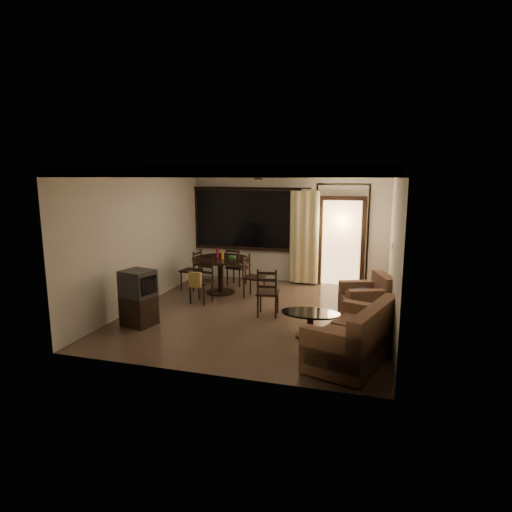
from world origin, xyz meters
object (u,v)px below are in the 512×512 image
(dining_chair_south, at_px, (201,289))
(sofa, at_px, (355,339))
(side_chair, at_px, (268,302))
(dining_chair_north, at_px, (236,274))
(tv_cabinet, at_px, (139,298))
(dining_chair_east, at_px, (253,285))
(dining_chair_west, at_px, (192,277))
(armchair, at_px, (369,301))
(dining_table, at_px, (221,266))
(coffee_table, at_px, (310,320))

(dining_chair_south, bearing_deg, sofa, -24.05)
(dining_chair_south, height_order, side_chair, side_chair)
(dining_chair_south, bearing_deg, dining_chair_north, 90.00)
(dining_chair_south, height_order, sofa, dining_chair_south)
(tv_cabinet, bearing_deg, side_chair, 41.76)
(side_chair, bearing_deg, dining_chair_north, -64.07)
(dining_chair_east, height_order, tv_cabinet, tv_cabinet)
(dining_chair_west, xyz_separation_m, dining_chair_south, (0.67, -0.97, 0.02))
(tv_cabinet, height_order, armchair, tv_cabinet)
(dining_table, relative_size, sofa, 0.72)
(dining_chair_north, xyz_separation_m, coffee_table, (2.31, -2.97, 0.01))
(dining_chair_north, distance_m, armchair, 3.68)
(dining_chair_south, height_order, dining_chair_north, same)
(tv_cabinet, bearing_deg, dining_chair_north, 89.83)
(dining_chair_west, bearing_deg, dining_table, 89.71)
(sofa, distance_m, coffee_table, 1.12)
(armchair, height_order, coffee_table, armchair)
(dining_chair_west, xyz_separation_m, tv_cabinet, (0.14, -2.59, 0.23))
(dining_chair_north, bearing_deg, sofa, 138.01)
(dining_chair_north, height_order, side_chair, side_chair)
(dining_table, bearing_deg, coffee_table, -42.07)
(dining_chair_west, distance_m, armchair, 4.29)
(dining_table, relative_size, coffee_table, 1.33)
(dining_chair_east, xyz_separation_m, side_chair, (0.64, -1.18, 0.00))
(side_chair, bearing_deg, coffee_table, 130.58)
(tv_cabinet, relative_size, side_chair, 1.06)
(tv_cabinet, height_order, sofa, tv_cabinet)
(tv_cabinet, bearing_deg, armchair, 33.30)
(dining_table, height_order, dining_chair_south, dining_table)
(dining_chair_east, distance_m, dining_chair_north, 1.15)
(dining_chair_west, height_order, dining_chair_east, same)
(armchair, height_order, side_chair, side_chair)
(dining_chair_west, relative_size, armchair, 0.88)
(tv_cabinet, bearing_deg, dining_chair_west, 106.33)
(dining_chair_east, xyz_separation_m, dining_chair_north, (-0.71, 0.90, 0.00))
(coffee_table, bearing_deg, dining_table, 137.93)
(dining_table, bearing_deg, tv_cabinet, -104.83)
(dining_chair_east, bearing_deg, tv_cabinet, 156.29)
(coffee_table, bearing_deg, dining_chair_south, 152.31)
(dining_chair_west, bearing_deg, coffee_table, 62.91)
(dining_chair_west, xyz_separation_m, side_chair, (2.26, -1.43, 0.00))
(dining_chair_west, relative_size, dining_chair_east, 1.00)
(dining_table, relative_size, armchair, 1.21)
(dining_chair_east, relative_size, dining_chair_south, 1.00)
(dining_chair_west, bearing_deg, side_chair, 66.21)
(dining_chair_east, distance_m, side_chair, 1.34)
(tv_cabinet, relative_size, armchair, 0.94)
(dining_chair_east, height_order, armchair, dining_chair_east)
(coffee_table, distance_m, side_chair, 1.30)
(dining_table, xyz_separation_m, tv_cabinet, (-0.65, -2.46, -0.13))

